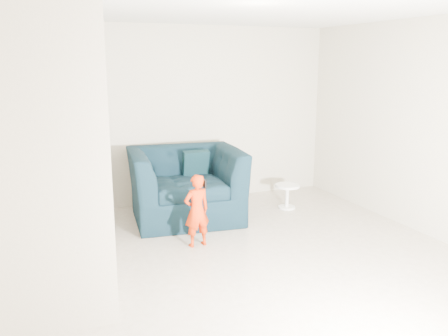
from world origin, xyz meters
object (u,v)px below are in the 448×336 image
Objects in this scene: toddler at (197,211)px; staircase at (44,190)px; armchair at (186,184)px; side_table at (287,192)px.

staircase reaches higher than toddler.
armchair is at bearing 36.23° from staircase.
armchair is 0.42× the size of staircase.
armchair is at bearing 174.94° from side_table.
staircase is (-3.41, -1.23, 0.70)m from side_table.
armchair is 1.05m from toddler.
side_table is at bearing 1.39° from armchair.
side_table is at bearing 19.83° from staircase.
toddler is at bearing 11.21° from staircase.
toddler is 0.24× the size of staircase.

